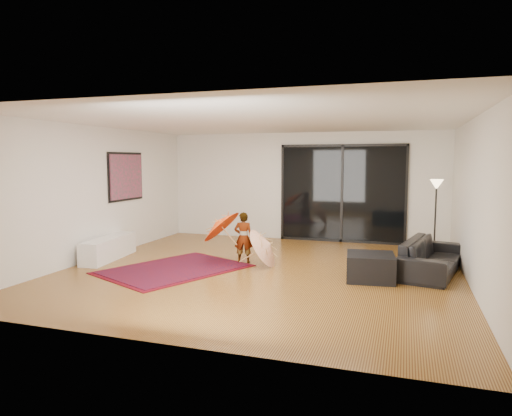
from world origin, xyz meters
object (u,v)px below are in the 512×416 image
at_px(ottoman, 370,267).
at_px(child, 243,238).
at_px(sofa, 431,257).
at_px(media_console, 109,248).

bearing_deg(ottoman, child, 167.28).
distance_m(sofa, child, 3.49).
bearing_deg(ottoman, media_console, 179.87).
relative_size(sofa, ottoman, 2.67).
bearing_deg(sofa, ottoman, 141.45).
distance_m(ottoman, child, 2.55).
xyz_separation_m(media_console, ottoman, (5.20, -0.01, -0.00)).
relative_size(media_console, sofa, 0.78).
height_order(media_console, sofa, sofa).
relative_size(ottoman, child, 0.77).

